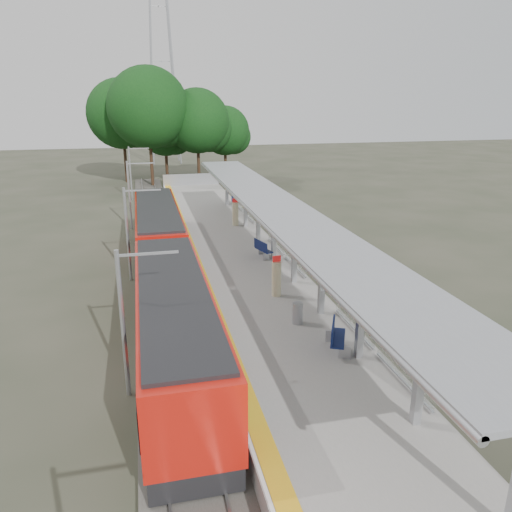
{
  "coord_description": "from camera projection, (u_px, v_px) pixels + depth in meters",
  "views": [
    {
      "loc": [
        -5.38,
        -9.09,
        10.15
      ],
      "look_at": [
        0.17,
        14.76,
        2.3
      ],
      "focal_mm": 35.0,
      "sensor_mm": 36.0,
      "label": 1
    }
  ],
  "objects": [
    {
      "name": "litter_bin",
      "position": [
        297.0,
        313.0,
        20.95
      ],
      "size": [
        0.6,
        0.6,
        0.93
      ],
      "primitive_type": "cylinder",
      "rotation": [
        0.0,
        0.0,
        0.43
      ],
      "color": "#9EA0A5",
      "rests_on": "platform"
    },
    {
      "name": "catenary_masts",
      "position": [
        129.0,
        231.0,
        28.08
      ],
      "size": [
        2.08,
        48.16,
        5.4
      ],
      "color": "#9EA0A5",
      "rests_on": "ground"
    },
    {
      "name": "tactile_strip",
      "position": [
        193.0,
        254.0,
        30.38
      ],
      "size": [
        0.6,
        50.0,
        0.02
      ],
      "primitive_type": "cube",
      "color": "gold",
      "rests_on": "platform"
    },
    {
      "name": "tree_cluster",
      "position": [
        161.0,
        117.0,
        58.58
      ],
      "size": [
        19.62,
        13.17,
        13.52
      ],
      "color": "#382316",
      "rests_on": "ground"
    },
    {
      "name": "pylon",
      "position": [
        160.0,
        34.0,
        74.38
      ],
      "size": [
        8.0,
        4.0,
        38.0
      ],
      "primitive_type": null,
      "color": "#9EA0A5",
      "rests_on": "ground"
    },
    {
      "name": "info_pillar_far",
      "position": [
        235.0,
        214.0,
        36.86
      ],
      "size": [
        0.46,
        0.46,
        2.03
      ],
      "rotation": [
        0.0,
        0.0,
        -0.0
      ],
      "color": "#C4BA8F",
      "rests_on": "platform"
    },
    {
      "name": "canopy",
      "position": [
        276.0,
        213.0,
        26.76
      ],
      "size": [
        3.27,
        38.0,
        3.66
      ],
      "color": "#9EA0A5",
      "rests_on": "platform"
    },
    {
      "name": "trackbed",
      "position": [
        162.0,
        270.0,
        30.23
      ],
      "size": [
        3.0,
        70.0,
        0.24
      ],
      "primitive_type": "cube",
      "color": "#59544C",
      "rests_on": "ground"
    },
    {
      "name": "bench_near",
      "position": [
        336.0,
        336.0,
        18.66
      ],
      "size": [
        1.17,
        1.71,
        1.13
      ],
      "rotation": [
        0.0,
        0.0,
        -0.43
      ],
      "color": "navy",
      "rests_on": "platform"
    },
    {
      "name": "bench_mid",
      "position": [
        262.0,
        249.0,
        29.61
      ],
      "size": [
        0.85,
        1.54,
        1.01
      ],
      "rotation": [
        0.0,
        0.0,
        0.28
      ],
      "color": "navy",
      "rests_on": "platform"
    },
    {
      "name": "train",
      "position": [
        164.0,
        266.0,
        25.01
      ],
      "size": [
        2.74,
        27.6,
        3.62
      ],
      "color": "black",
      "rests_on": "ground"
    },
    {
      "name": "info_pillar_near",
      "position": [
        276.0,
        278.0,
        23.77
      ],
      "size": [
        0.45,
        0.45,
        2.01
      ],
      "rotation": [
        0.0,
        0.0,
        0.15
      ],
      "color": "#C4BA8F",
      "rests_on": "platform"
    },
    {
      "name": "platform",
      "position": [
        234.0,
        259.0,
        31.08
      ],
      "size": [
        6.0,
        50.0,
        1.0
      ],
      "primitive_type": "cube",
      "color": "gray",
      "rests_on": "ground"
    },
    {
      "name": "end_fence",
      "position": [
        191.0,
        179.0,
        53.89
      ],
      "size": [
        6.0,
        0.1,
        1.2
      ],
      "primitive_type": "cube",
      "color": "#9EA0A5",
      "rests_on": "platform"
    },
    {
      "name": "bench_far",
      "position": [
        234.0,
        199.0,
        44.24
      ],
      "size": [
        0.84,
        1.46,
        0.95
      ],
      "rotation": [
        0.0,
        0.0,
        -0.31
      ],
      "color": "navy",
      "rests_on": "platform"
    }
  ]
}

